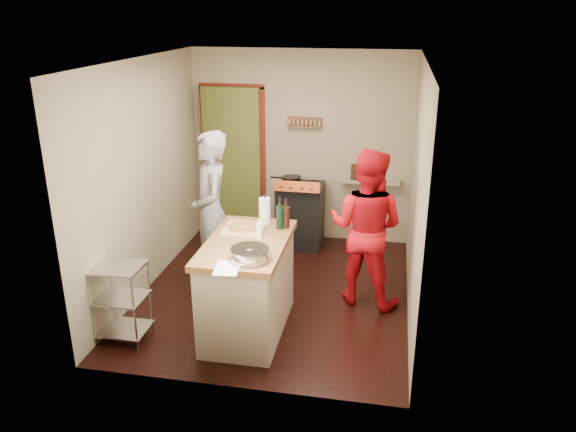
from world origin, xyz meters
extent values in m
plane|color=black|center=(0.00, 0.00, 0.00)|extent=(3.50, 3.50, 0.00)
cube|color=gray|center=(0.00, 1.75, 1.30)|extent=(3.00, 0.04, 2.60)
cube|color=#565B23|center=(-0.95, 1.80, 1.05)|extent=(0.80, 0.40, 2.10)
cube|color=maroon|center=(-1.37, 1.73, 1.05)|extent=(0.06, 0.06, 2.10)
cube|color=maroon|center=(-0.53, 1.73, 1.05)|extent=(0.06, 0.06, 2.10)
cube|color=maroon|center=(-0.95, 1.73, 2.10)|extent=(0.90, 0.06, 0.06)
cube|color=brown|center=(0.05, 1.70, 1.60)|extent=(0.46, 0.09, 0.03)
cube|color=brown|center=(0.05, 1.74, 1.66)|extent=(0.46, 0.02, 0.12)
cube|color=olive|center=(0.05, 1.70, 1.66)|extent=(0.42, 0.04, 0.07)
cube|color=gray|center=(0.95, 1.65, 0.90)|extent=(0.80, 0.18, 0.04)
cube|color=black|center=(0.75, 1.65, 1.02)|extent=(0.10, 0.14, 0.22)
cube|color=gray|center=(-1.50, 0.00, 1.30)|extent=(0.04, 3.50, 2.60)
cube|color=gray|center=(1.50, 0.00, 1.30)|extent=(0.04, 3.50, 2.60)
cube|color=white|center=(0.00, 0.00, 2.61)|extent=(3.00, 3.50, 0.02)
cube|color=black|center=(0.05, 1.43, 0.40)|extent=(0.60, 0.55, 0.80)
cube|color=black|center=(0.05, 1.43, 0.83)|extent=(0.60, 0.55, 0.06)
cube|color=maroon|center=(0.05, 1.15, 0.92)|extent=(0.60, 0.15, 0.17)
cylinder|color=black|center=(-0.10, 1.56, 0.91)|extent=(0.26, 0.26, 0.05)
cylinder|color=silver|center=(-1.50, -1.38, 0.40)|extent=(0.02, 0.02, 0.80)
cylinder|color=silver|center=(-1.06, -1.38, 0.40)|extent=(0.02, 0.02, 0.80)
cylinder|color=silver|center=(-1.50, -1.02, 0.40)|extent=(0.02, 0.02, 0.80)
cylinder|color=silver|center=(-1.06, -1.02, 0.40)|extent=(0.02, 0.02, 0.80)
cube|color=silver|center=(-1.28, -1.20, 0.10)|extent=(0.48, 0.40, 0.02)
cube|color=silver|center=(-1.28, -1.20, 0.45)|extent=(0.48, 0.40, 0.02)
cube|color=silver|center=(-1.28, -1.20, 0.78)|extent=(0.48, 0.40, 0.02)
cube|color=beige|center=(-0.10, -0.81, 0.46)|extent=(0.70, 1.23, 0.92)
cube|color=#9B613A|center=(-0.10, -0.81, 0.95)|extent=(0.77, 1.30, 0.06)
cube|color=#E5BC8B|center=(-0.20, -0.54, 0.99)|extent=(0.40, 0.40, 0.02)
cylinder|color=#BA743A|center=(-0.20, -0.54, 1.02)|extent=(0.32, 0.32, 0.02)
ellipsoid|color=silver|center=(0.04, -1.22, 1.03)|extent=(0.35, 0.35, 0.11)
cylinder|color=white|center=(-0.03, -0.33, 1.12)|extent=(0.12, 0.12, 0.28)
cylinder|color=silver|center=(0.01, -0.75, 1.06)|extent=(0.06, 0.06, 0.17)
cube|color=white|center=(-0.12, -1.43, 0.98)|extent=(0.24, 0.32, 0.00)
cylinder|color=black|center=(0.14, -0.37, 1.13)|extent=(0.08, 0.08, 0.31)
cylinder|color=black|center=(0.20, -0.40, 1.13)|extent=(0.08, 0.08, 0.31)
cylinder|color=black|center=(0.15, -0.43, 1.13)|extent=(0.08, 0.08, 0.31)
imported|color=silver|center=(-0.74, 0.05, 0.92)|extent=(0.69, 0.80, 1.84)
imported|color=red|center=(1.00, 0.02, 0.87)|extent=(1.00, 0.87, 1.74)
camera|label=1|loc=(1.22, -5.64, 3.11)|focal=35.00mm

